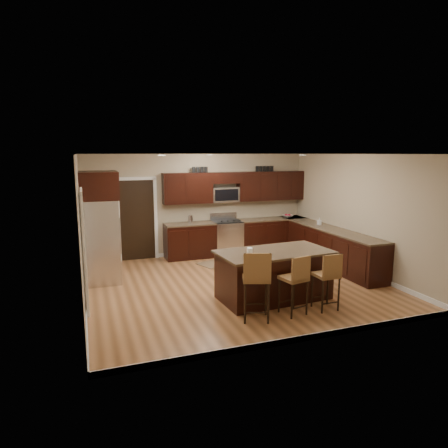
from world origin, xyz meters
name	(u,v)px	position (x,y,z in m)	size (l,w,h in m)	color
floor	(236,284)	(0.00, 0.00, 0.00)	(6.00, 6.00, 0.00)	#A56D41
ceiling	(237,154)	(0.00, 0.00, 2.70)	(6.00, 6.00, 0.00)	silver
wall_back	(199,205)	(0.00, 2.75, 1.35)	(6.00, 6.00, 0.00)	tan
wall_left	(81,230)	(-3.00, 0.00, 1.35)	(5.50, 5.50, 0.00)	tan
wall_right	(358,214)	(3.00, 0.00, 1.35)	(5.50, 5.50, 0.00)	tan
base_cabinets	(284,242)	(1.90, 1.45, 0.46)	(4.02, 3.96, 0.92)	black
upper_cabinets	(238,186)	(1.04, 2.58, 1.84)	(4.00, 0.33, 0.80)	black
range	(227,237)	(0.68, 2.45, 0.47)	(0.76, 0.64, 1.11)	silver
microwave	(225,194)	(0.68, 2.60, 1.62)	(0.76, 0.31, 0.40)	silver
doorway	(137,220)	(-1.65, 2.73, 1.03)	(0.85, 0.03, 2.06)	black
pantry_door	(83,252)	(-2.98, -0.30, 1.02)	(0.03, 0.80, 2.04)	white
letter_decor	(233,169)	(0.90, 2.58, 2.29)	(2.20, 0.03, 0.15)	black
island	(274,276)	(0.38, -0.99, 0.43)	(2.19, 1.26, 0.92)	black
stool_left	(256,278)	(-0.36, -1.83, 0.73)	(0.56, 0.56, 1.18)	olive
stool_mid	(296,278)	(0.37, -1.83, 0.65)	(0.46, 0.46, 1.04)	olive
stool_right	(328,275)	(1.00, -1.83, 0.64)	(0.39, 0.39, 1.03)	olive
refrigerator	(100,226)	(-2.62, 1.17, 1.21)	(0.79, 0.95, 2.35)	silver
floor_mat	(217,263)	(0.15, 1.67, 0.01)	(0.91, 0.61, 0.01)	brown
fruit_bowl	(288,216)	(2.53, 2.45, 0.96)	(0.29, 0.29, 0.07)	silver
soap_bottle	(319,221)	(2.70, 1.11, 1.01)	(0.08, 0.08, 0.18)	#B2B2B2
canister_tall	(190,219)	(-0.33, 2.45, 1.02)	(0.12, 0.12, 0.21)	silver
canister_short	(191,220)	(-0.32, 2.45, 1.00)	(0.11, 0.11, 0.15)	silver
island_jar	(250,251)	(-0.12, -0.99, 0.97)	(0.10, 0.10, 0.10)	white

